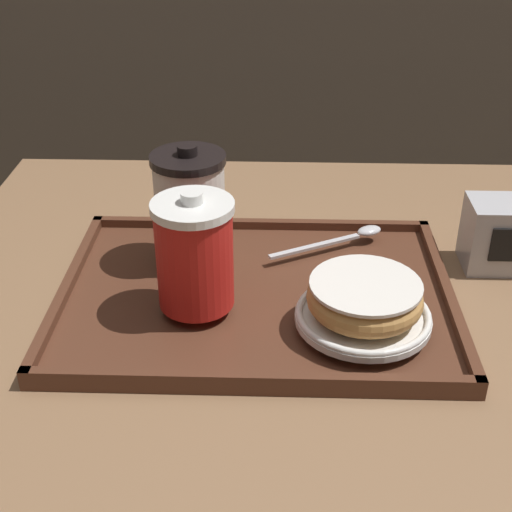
{
  "coord_description": "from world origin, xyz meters",
  "views": [
    {
      "loc": [
        -0.01,
        -0.72,
        1.22
      ],
      "look_at": [
        -0.03,
        0.01,
        0.79
      ],
      "focal_mm": 50.0,
      "sensor_mm": 36.0,
      "label": 1
    }
  ],
  "objects_px": {
    "spoon": "(351,236)",
    "napkin_dispenser": "(509,235)",
    "coffee_cup_rear": "(190,205)",
    "donut_chocolate_glazed": "(365,297)",
    "coffee_cup_front": "(195,253)"
  },
  "relations": [
    {
      "from": "coffee_cup_rear",
      "to": "napkin_dispenser",
      "type": "bearing_deg",
      "value": 2.85
    },
    {
      "from": "coffee_cup_front",
      "to": "napkin_dispenser",
      "type": "distance_m",
      "value": 0.42
    },
    {
      "from": "napkin_dispenser",
      "to": "coffee_cup_rear",
      "type": "bearing_deg",
      "value": -177.15
    },
    {
      "from": "coffee_cup_front",
      "to": "coffee_cup_rear",
      "type": "height_order",
      "value": "coffee_cup_rear"
    },
    {
      "from": "coffee_cup_rear",
      "to": "donut_chocolate_glazed",
      "type": "relative_size",
      "value": 1.15
    },
    {
      "from": "coffee_cup_rear",
      "to": "coffee_cup_front",
      "type": "bearing_deg",
      "value": -81.19
    },
    {
      "from": "donut_chocolate_glazed",
      "to": "napkin_dispenser",
      "type": "xyz_separation_m",
      "value": [
        0.2,
        0.17,
        -0.01
      ]
    },
    {
      "from": "coffee_cup_front",
      "to": "spoon",
      "type": "distance_m",
      "value": 0.26
    },
    {
      "from": "coffee_cup_rear",
      "to": "napkin_dispenser",
      "type": "relative_size",
      "value": 1.33
    },
    {
      "from": "coffee_cup_rear",
      "to": "napkin_dispenser",
      "type": "distance_m",
      "value": 0.42
    },
    {
      "from": "spoon",
      "to": "napkin_dispenser",
      "type": "height_order",
      "value": "napkin_dispenser"
    },
    {
      "from": "spoon",
      "to": "donut_chocolate_glazed",
      "type": "bearing_deg",
      "value": -118.33
    },
    {
      "from": "coffee_cup_rear",
      "to": "donut_chocolate_glazed",
      "type": "height_order",
      "value": "coffee_cup_rear"
    },
    {
      "from": "coffee_cup_rear",
      "to": "donut_chocolate_glazed",
      "type": "distance_m",
      "value": 0.26
    },
    {
      "from": "coffee_cup_front",
      "to": "napkin_dispenser",
      "type": "height_order",
      "value": "coffee_cup_front"
    }
  ]
}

